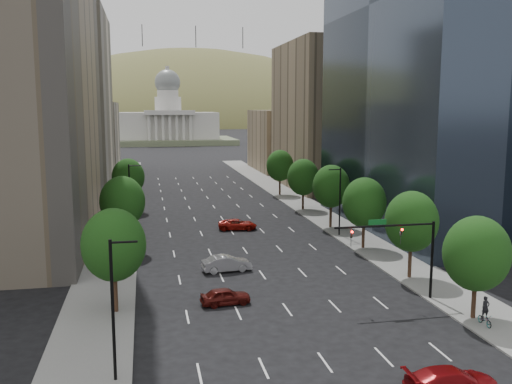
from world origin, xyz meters
TOP-DOWN VIEW (x-y plane):
  - sidewalk_left at (-15.50, 60.00)m, footprint 6.00×200.00m
  - sidewalk_right at (15.50, 60.00)m, footprint 6.00×200.00m
  - midrise_cream_left at (-25.00, 103.00)m, footprint 14.00×30.00m
  - filler_left at (-25.00, 136.00)m, footprint 14.00×26.00m
  - tower_glass_right at (26.00, 58.00)m, footprint 16.00×38.00m
  - parking_tan_right at (25.00, 100.00)m, footprint 14.00×30.00m
  - filler_right at (25.00, 133.00)m, footprint 14.00×26.00m
  - tree_right_0 at (14.00, 25.00)m, footprint 5.20×5.20m
  - tree_right_1 at (14.00, 36.00)m, footprint 5.20×5.20m
  - tree_right_2 at (14.00, 48.00)m, footprint 5.20×5.20m
  - tree_right_3 at (14.00, 60.00)m, footprint 5.20×5.20m
  - tree_right_4 at (14.00, 74.00)m, footprint 5.20×5.20m
  - tree_right_5 at (14.00, 90.00)m, footprint 5.20×5.20m
  - tree_left_0 at (-14.00, 32.00)m, footprint 5.20×5.20m
  - tree_left_1 at (-14.00, 52.00)m, footprint 5.20×5.20m
  - tree_left_2 at (-14.00, 78.00)m, footprint 5.20×5.20m
  - streetlight_rn at (13.44, 55.00)m, footprint 1.70×0.20m
  - streetlight_ls at (-13.44, 20.00)m, footprint 1.70×0.20m
  - streetlight_ln at (-13.44, 65.00)m, footprint 1.70×0.20m
  - traffic_signal at (10.53, 30.00)m, footprint 9.12×0.40m
  - capitol at (0.00, 249.71)m, footprint 60.00×40.00m
  - foothills at (34.67, 599.39)m, footprint 720.00×413.00m
  - car_red_near at (5.97, 14.46)m, footprint 5.75×2.44m
  - car_maroon at (-4.89, 32.24)m, footprint 4.47×2.19m
  - car_silver at (-3.36, 41.94)m, footprint 5.25×2.30m
  - car_red_far at (1.00, 61.42)m, footprint 5.57×3.09m
  - cyclist at (13.95, 23.35)m, footprint 0.64×1.74m

SIDE VIEW (x-z plane):
  - foothills at x=34.67m, z-range -169.28..93.72m
  - sidewalk_left at x=-15.50m, z-range 0.00..0.15m
  - sidewalk_right at x=15.50m, z-range 0.00..0.15m
  - car_maroon at x=-4.89m, z-range 0.00..1.47m
  - car_red_far at x=1.00m, z-range 0.00..1.48m
  - car_red_near at x=5.97m, z-range 0.00..1.66m
  - car_silver at x=-3.36m, z-range 0.00..1.68m
  - cyclist at x=13.95m, z-range -0.23..2.07m
  - streetlight_rn at x=13.44m, z-range 0.34..9.34m
  - streetlight_ls at x=-13.44m, z-range 0.34..9.34m
  - streetlight_ln at x=-13.44m, z-range 0.34..9.34m
  - traffic_signal at x=10.53m, z-range 1.49..8.86m
  - tree_right_0 at x=14.00m, z-range 1.19..9.58m
  - tree_right_4 at x=14.00m, z-range 1.23..9.69m
  - tree_right_2 at x=14.00m, z-range 1.30..9.91m
  - tree_left_2 at x=-14.00m, z-range 1.34..10.02m
  - tree_right_1 at x=14.00m, z-range 1.37..10.12m
  - tree_right_5 at x=14.00m, z-range 1.37..10.12m
  - tree_left_0 at x=-14.00m, z-range 1.37..10.12m
  - tree_right_3 at x=14.00m, z-range 1.44..10.34m
  - tree_left_1 at x=-14.00m, z-range 1.48..10.45m
  - filler_right at x=25.00m, z-range 0.00..16.00m
  - capitol at x=0.00m, z-range -9.02..26.18m
  - filler_left at x=-25.00m, z-range 0.00..18.00m
  - parking_tan_right at x=25.00m, z-range 0.00..30.00m
  - midrise_cream_left at x=-25.00m, z-range 0.00..35.00m
  - tower_glass_right at x=26.00m, z-range 0.00..60.00m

